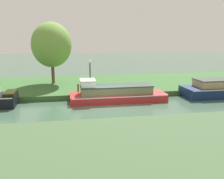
% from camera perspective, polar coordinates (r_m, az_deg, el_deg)
% --- Properties ---
extents(ground_plane, '(120.00, 120.00, 0.00)m').
position_cam_1_polar(ground_plane, '(18.26, -0.49, -3.57)').
color(ground_plane, '#3F5E4A').
extents(riverbank_far, '(72.00, 10.00, 0.40)m').
position_cam_1_polar(riverbank_far, '(24.97, -3.28, 1.07)').
color(riverbank_far, '#386330').
rests_on(riverbank_far, ground_plane).
extents(riverbank_near, '(72.00, 10.00, 0.40)m').
position_cam_1_polar(riverbank_near, '(10.02, 8.86, -15.93)').
color(riverbank_near, '#425D3A').
rests_on(riverbank_near, ground_plane).
extents(red_barge, '(7.26, 2.21, 1.72)m').
position_cam_1_polar(red_barge, '(19.40, 0.91, -0.93)').
color(red_barge, red).
rests_on(red_barge, ground_plane).
extents(navy_narrowboat, '(6.10, 2.42, 1.44)m').
position_cam_1_polar(navy_narrowboat, '(22.76, 23.05, 0.18)').
color(navy_narrowboat, navy).
rests_on(navy_narrowboat, ground_plane).
extents(willow_tree_left, '(3.69, 4.66, 5.75)m').
position_cam_1_polar(willow_tree_left, '(24.62, -13.35, 9.69)').
color(willow_tree_left, brown).
rests_on(willow_tree_left, riverbank_far).
extents(lamp_post, '(0.24, 0.24, 2.57)m').
position_cam_1_polar(lamp_post, '(20.90, -4.93, 4.07)').
color(lamp_post, '#333338').
rests_on(lamp_post, riverbank_far).
extents(mooring_post_near, '(0.13, 0.13, 0.72)m').
position_cam_1_polar(mooring_post_near, '(20.48, -7.57, 0.21)').
color(mooring_post_near, '#513225').
rests_on(mooring_post_near, riverbank_far).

